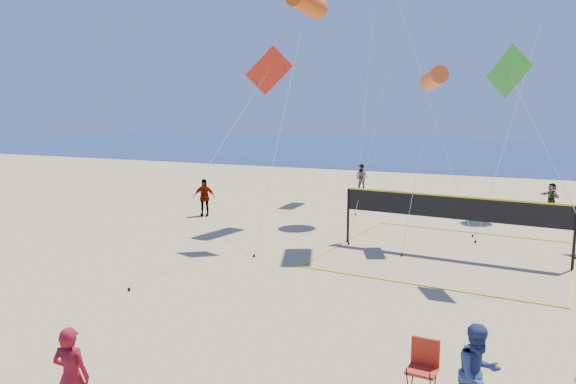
% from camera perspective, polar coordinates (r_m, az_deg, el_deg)
% --- Properties ---
extents(ocean, '(140.00, 50.00, 0.03)m').
position_cam_1_polar(ocean, '(71.12, 19.94, 3.92)').
color(ocean, navy).
rests_on(ocean, ground).
extents(woman, '(0.74, 0.57, 1.82)m').
position_cam_1_polar(woman, '(10.92, -21.16, -17.12)').
color(woman, maroon).
rests_on(woman, ground).
extents(bystander_a, '(1.12, 1.10, 1.82)m').
position_cam_1_polar(bystander_a, '(10.85, 18.72, -17.15)').
color(bystander_a, navy).
rests_on(bystander_a, ground).
extents(far_person_0, '(1.19, 0.82, 1.87)m').
position_cam_1_polar(far_person_0, '(28.55, -8.52, -0.54)').
color(far_person_0, gray).
rests_on(far_person_0, ground).
extents(far_person_1, '(1.17, 1.34, 1.46)m').
position_cam_1_polar(far_person_1, '(32.83, 25.19, -0.43)').
color(far_person_1, gray).
rests_on(far_person_1, ground).
extents(far_person_3, '(0.96, 0.82, 1.72)m').
position_cam_1_polar(far_person_3, '(36.75, 7.49, 1.48)').
color(far_person_3, gray).
rests_on(far_person_3, ground).
extents(camp_chair, '(0.60, 0.73, 1.16)m').
position_cam_1_polar(camp_chair, '(11.78, 13.60, -16.48)').
color(camp_chair, '#B02714').
rests_on(camp_chair, ground).
extents(volleyball_net, '(9.24, 9.11, 2.25)m').
position_cam_1_polar(volleyball_net, '(21.68, 16.25, -2.22)').
color(volleyball_net, black).
rests_on(volleyball_net, ground).
extents(kite_0, '(1.42, 8.37, 10.85)m').
position_cam_1_polar(kite_0, '(27.27, 1.93, 18.67)').
color(kite_0, '#CD5012').
rests_on(kite_0, ground).
extents(kite_2, '(1.33, 3.78, 7.06)m').
position_cam_1_polar(kite_2, '(23.33, 14.62, 11.11)').
color(kite_2, '#E45A1E').
rests_on(kite_2, ground).
extents(kite_3, '(2.31, 7.61, 7.85)m').
position_cam_1_polar(kite_3, '(22.30, -2.41, 11.54)').
color(kite_3, red).
rests_on(kite_3, ground).
extents(kite_4, '(4.06, 2.18, 7.45)m').
position_cam_1_polar(kite_4, '(19.15, 21.93, 10.44)').
color(kite_4, green).
rests_on(kite_4, ground).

